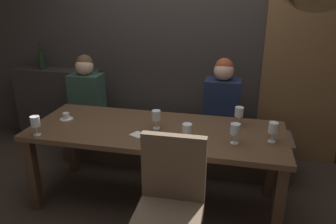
{
  "coord_description": "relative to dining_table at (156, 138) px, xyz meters",
  "views": [
    {
      "loc": [
        0.68,
        -2.5,
        1.87
      ],
      "look_at": [
        0.07,
        0.16,
        0.84
      ],
      "focal_mm": 34.81,
      "sensor_mm": 36.0,
      "label": 1
    }
  ],
  "objects": [
    {
      "name": "dining_table",
      "position": [
        0.0,
        0.0,
        0.0
      ],
      "size": [
        2.2,
        0.84,
        0.74
      ],
      "color": "#493422",
      "rests_on": "ground"
    },
    {
      "name": "chair_near_side",
      "position": [
        0.28,
        -0.72,
        -0.09
      ],
      "size": [
        0.45,
        0.45,
        0.98
      ],
      "color": "brown",
      "rests_on": "ground"
    },
    {
      "name": "wine_glass_end_right",
      "position": [
        0.67,
        -0.14,
        0.2
      ],
      "size": [
        0.08,
        0.08,
        0.16
      ],
      "color": "silver",
      "rests_on": "dining_table"
    },
    {
      "name": "diner_redhead",
      "position": [
        -1.01,
        0.73,
        0.16
      ],
      "size": [
        0.36,
        0.24,
        0.76
      ],
      "color": "#2D473D",
      "rests_on": "banquette_bench"
    },
    {
      "name": "banquette_bench",
      "position": [
        0.0,
        0.7,
        -0.42
      ],
      "size": [
        2.5,
        0.44,
        0.45
      ],
      "color": "#40352A",
      "rests_on": "ground"
    },
    {
      "name": "wine_glass_end_left",
      "position": [
        -0.93,
        -0.35,
        0.2
      ],
      "size": [
        0.08,
        0.08,
        0.16
      ],
      "color": "silver",
      "rests_on": "dining_table"
    },
    {
      "name": "folded_napkin",
      "position": [
        -0.11,
        -0.17,
        0.09
      ],
      "size": [
        0.14,
        0.14,
        0.01
      ],
      "primitive_type": "cube",
      "rotation": [
        0.0,
        0.0,
        -0.45
      ],
      "color": "silver",
      "rests_on": "dining_table"
    },
    {
      "name": "ground",
      "position": [
        0.0,
        0.0,
        -0.65
      ],
      "size": [
        9.0,
        9.0,
        0.0
      ],
      "primitive_type": "plane",
      "color": "#382D26"
    },
    {
      "name": "wine_bottle_dark_red",
      "position": [
        -1.72,
        1.02,
        0.42
      ],
      "size": [
        0.08,
        0.08,
        0.33
      ],
      "color": "black",
      "rests_on": "back_counter"
    },
    {
      "name": "arched_door",
      "position": [
        1.35,
        1.15,
        0.71
      ],
      "size": [
        0.9,
        0.05,
        2.55
      ],
      "color": "brown",
      "rests_on": "ground"
    },
    {
      "name": "back_counter",
      "position": [
        -1.55,
        1.04,
        -0.18
      ],
      "size": [
        1.1,
        0.28,
        0.95
      ],
      "primitive_type": "cube",
      "color": "#2F2B29",
      "rests_on": "ground"
    },
    {
      "name": "back_wall_tiled",
      "position": [
        0.0,
        1.22,
        0.85
      ],
      "size": [
        6.0,
        0.12,
        3.0
      ],
      "primitive_type": "cube",
      "color": "#383330",
      "rests_on": "ground"
    },
    {
      "name": "wine_glass_center_front",
      "position": [
        0.69,
        0.25,
        0.2
      ],
      "size": [
        0.08,
        0.08,
        0.16
      ],
      "color": "silver",
      "rests_on": "dining_table"
    },
    {
      "name": "wine_glass_near_right",
      "position": [
        0.31,
        -0.23,
        0.2
      ],
      "size": [
        0.08,
        0.08,
        0.16
      ],
      "color": "silver",
      "rests_on": "dining_table"
    },
    {
      "name": "wine_glass_center_back",
      "position": [
        -0.0,
        0.01,
        0.2
      ],
      "size": [
        0.08,
        0.08,
        0.16
      ],
      "color": "silver",
      "rests_on": "dining_table"
    },
    {
      "name": "wine_glass_far_right",
      "position": [
        0.96,
        -0.05,
        0.2
      ],
      "size": [
        0.08,
        0.08,
        0.16
      ],
      "color": "silver",
      "rests_on": "dining_table"
    },
    {
      "name": "diner_bearded",
      "position": [
        0.51,
        0.71,
        0.17
      ],
      "size": [
        0.36,
        0.24,
        0.79
      ],
      "color": "#192342",
      "rests_on": "banquette_bench"
    },
    {
      "name": "espresso_cup",
      "position": [
        -0.87,
        0.02,
        0.11
      ],
      "size": [
        0.12,
        0.12,
        0.06
      ],
      "color": "white",
      "rests_on": "dining_table"
    }
  ]
}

